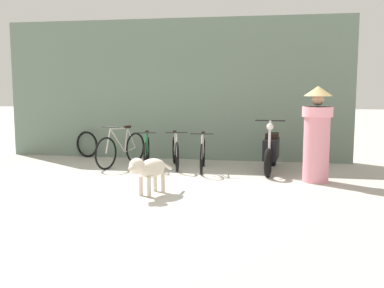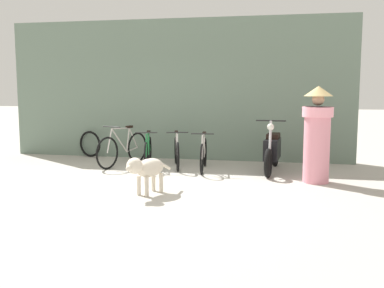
{
  "view_description": "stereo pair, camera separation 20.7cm",
  "coord_description": "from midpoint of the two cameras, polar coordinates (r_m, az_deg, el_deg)",
  "views": [
    {
      "loc": [
        2.37,
        -7.23,
        1.72
      ],
      "look_at": [
        0.86,
        1.12,
        0.65
      ],
      "focal_mm": 42.0,
      "sensor_mm": 36.0,
      "label": 1
    },
    {
      "loc": [
        2.57,
        -7.19,
        1.72
      ],
      "look_at": [
        0.86,
        1.12,
        0.65
      ],
      "focal_mm": 42.0,
      "sensor_mm": 36.0,
      "label": 2
    }
  ],
  "objects": [
    {
      "name": "person_in_robes",
      "position": [
        8.42,
        14.89,
        1.37
      ],
      "size": [
        0.78,
        0.78,
        1.75
      ],
      "rotation": [
        0.0,
        0.0,
        3.93
      ],
      "color": "pink",
      "rests_on": "ground"
    },
    {
      "name": "bicycle_1",
      "position": [
        9.74,
        -6.39,
        -1.02
      ],
      "size": [
        0.5,
        1.61,
        0.8
      ],
      "rotation": [
        0.0,
        0.0,
        -1.35
      ],
      "color": "black",
      "rests_on": "ground"
    },
    {
      "name": "ground_plane",
      "position": [
        7.81,
        -8.49,
        -5.61
      ],
      "size": [
        60.0,
        60.0,
        0.0
      ],
      "primitive_type": "plane",
      "color": "#ADA89E"
    },
    {
      "name": "stray_dog",
      "position": [
        7.23,
        -6.36,
        -3.14
      ],
      "size": [
        0.57,
        1.01,
        0.64
      ],
      "rotation": [
        0.0,
        0.0,
        4.3
      ],
      "color": "beige",
      "rests_on": "ground"
    },
    {
      "name": "motorcycle",
      "position": [
        9.33,
        9.39,
        -0.88
      ],
      "size": [
        0.58,
        1.85,
        1.09
      ],
      "rotation": [
        0.0,
        0.0,
        -1.66
      ],
      "color": "black",
      "rests_on": "ground"
    },
    {
      "name": "bicycle_2",
      "position": [
        9.71,
        -2.72,
        -1.04
      ],
      "size": [
        0.56,
        1.52,
        0.8
      ],
      "rotation": [
        0.0,
        0.0,
        -1.29
      ],
      "color": "black",
      "rests_on": "ground"
    },
    {
      "name": "spare_tire_left",
      "position": [
        11.41,
        -13.7,
        -0.04
      ],
      "size": [
        0.64,
        0.23,
        0.65
      ],
      "rotation": [
        0.0,
        0.0,
        -0.29
      ],
      "color": "black",
      "rests_on": "ground"
    },
    {
      "name": "shop_wall_back",
      "position": [
        10.87,
        -2.91,
        6.9
      ],
      "size": [
        8.35,
        0.2,
        3.33
      ],
      "color": "slate",
      "rests_on": "ground"
    },
    {
      "name": "bicycle_0",
      "position": [
        9.99,
        -9.55,
        -0.66
      ],
      "size": [
        0.63,
        1.66,
        0.9
      ],
      "rotation": [
        0.0,
        0.0,
        -1.89
      ],
      "color": "black",
      "rests_on": "ground"
    },
    {
      "name": "bicycle_3",
      "position": [
        9.36,
        0.73,
        -1.29
      ],
      "size": [
        0.46,
        1.6,
        0.81
      ],
      "rotation": [
        0.0,
        0.0,
        -1.46
      ],
      "color": "black",
      "rests_on": "ground"
    }
  ]
}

